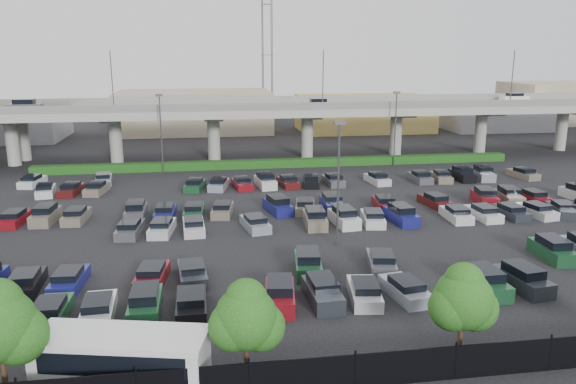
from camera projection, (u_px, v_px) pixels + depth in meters
The scene contains 10 objects.
ground at pixel (317, 218), 54.09m from camera, with size 280.00×280.00×0.00m, color black.
overpass at pixel (272, 112), 83.04m from camera, with size 150.00×13.00×15.80m.
hedge at pixel (281, 163), 77.94m from camera, with size 66.00×1.60×1.10m, color #154012.
fence at pixel (434, 364), 27.02m from camera, with size 70.00×0.10×2.00m.
tree_row at pixel (440, 300), 27.91m from camera, with size 65.07×3.66×5.94m.
shuttle_bus at pixel (122, 357), 26.69m from camera, with size 8.58×4.58×2.62m.
parked_cars at pixel (326, 222), 50.78m from camera, with size 63.02×41.62×1.67m.
light_poles at pixel (272, 152), 53.89m from camera, with size 66.90×48.38×10.30m.
distant_buildings at pixel (316, 112), 114.30m from camera, with size 138.00×24.00×9.00m.
comm_tower at pixel (267, 52), 121.87m from camera, with size 2.40×2.40×30.00m.
Camera 1 is at (-10.73, -50.84, 15.50)m, focal length 35.00 mm.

